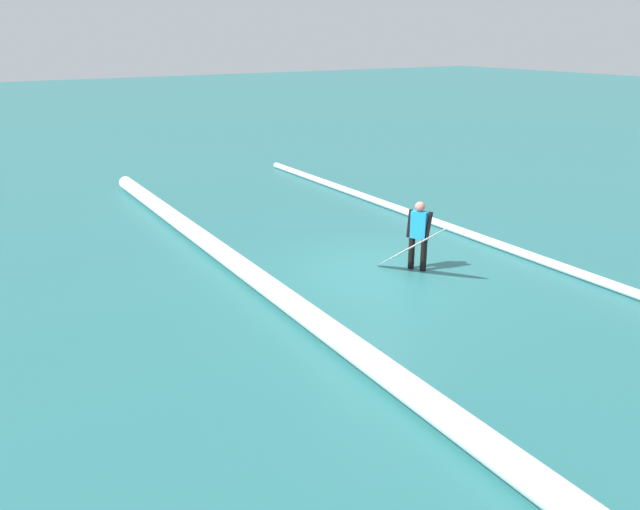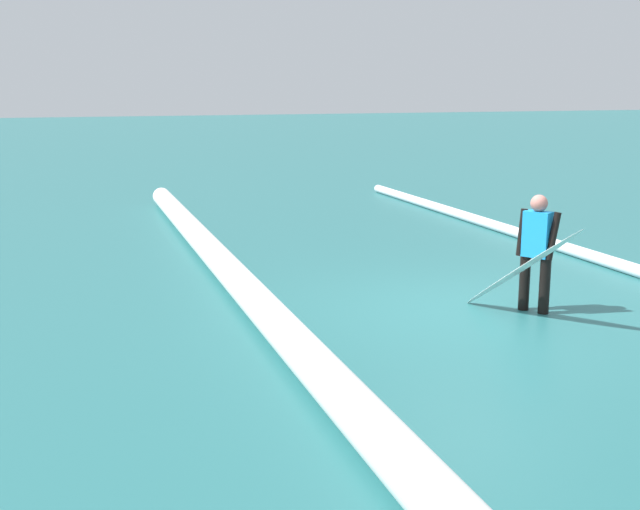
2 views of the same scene
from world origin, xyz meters
TOP-DOWN VIEW (x-y plane):
  - ground_plane at (0.00, 0.00)m, footprint 133.36×133.36m
  - surfer at (-0.34, -0.77)m, footprint 0.46×0.39m
  - surfboard at (-0.56, -0.41)m, footprint 1.81×0.73m
  - wave_crest_foreground at (-0.66, -3.37)m, footprint 23.80×0.40m
  - wave_crest_midground at (1.20, 2.72)m, footprint 19.21×0.87m

SIDE VIEW (x-z plane):
  - ground_plane at x=0.00m, z-range 0.00..0.00m
  - wave_crest_foreground at x=-0.66m, z-range 0.00..0.20m
  - wave_crest_midground at x=1.20m, z-range 0.00..0.42m
  - surfboard at x=-0.56m, z-range -0.01..1.31m
  - surfer at x=-0.34m, z-range 0.09..1.64m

